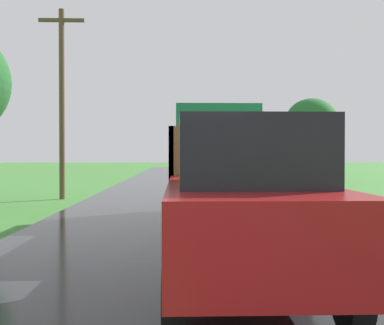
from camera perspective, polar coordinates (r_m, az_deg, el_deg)
The scene contains 4 objects.
banana_truck_near at distance 11.27m, azimuth 3.43°, elevation 0.15°, with size 2.38×5.82×2.80m.
utility_pole_roadside at distance 17.86m, azimuth -15.59°, elevation 7.61°, with size 1.65×0.20×6.93m.
roadside_tree_mid_right at distance 29.96m, azimuth 14.37°, elevation 4.81°, with size 3.22×3.22×5.13m.
following_car at distance 5.29m, azimuth 6.32°, elevation -5.01°, with size 1.74×4.10×1.92m.
Camera 1 is at (0.04, -0.74, 1.62)m, focal length 43.74 mm.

